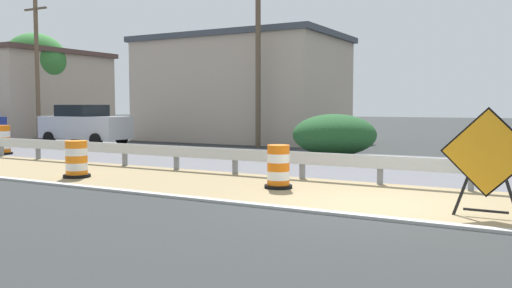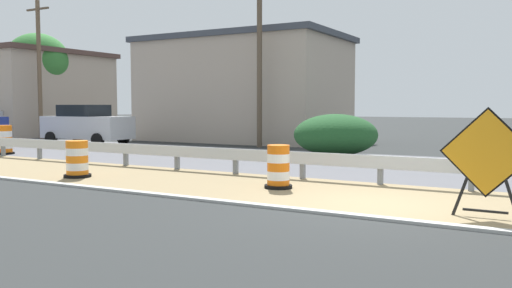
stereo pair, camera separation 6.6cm
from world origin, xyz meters
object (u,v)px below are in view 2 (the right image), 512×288
at_px(warning_sign_diamond, 487,157).
at_px(traffic_barrel_close, 77,161).
at_px(traffic_barrel_mid, 4,141).
at_px(utility_pole_mid, 39,67).
at_px(car_mid_far_lane, 86,125).
at_px(utility_pole_near, 259,50).
at_px(traffic_barrel_nearest, 278,169).

xyz_separation_m(warning_sign_diamond, traffic_barrel_close, (0.20, 10.10, -0.60)).
relative_size(traffic_barrel_close, traffic_barrel_mid, 0.86).
bearing_deg(warning_sign_diamond, utility_pole_mid, -113.53).
bearing_deg(traffic_barrel_mid, car_mid_far_lane, 12.38).
distance_m(car_mid_far_lane, utility_pole_near, 9.27).
relative_size(traffic_barrel_mid, car_mid_far_lane, 0.24).
bearing_deg(car_mid_far_lane, traffic_barrel_mid, -79.04).
bearing_deg(traffic_barrel_nearest, warning_sign_diamond, -104.46).
distance_m(warning_sign_diamond, traffic_barrel_nearest, 4.74).
height_order(car_mid_far_lane, utility_pole_mid, utility_pole_mid).
distance_m(traffic_barrel_mid, utility_pole_near, 11.37).
relative_size(warning_sign_diamond, utility_pole_mid, 0.24).
height_order(warning_sign_diamond, car_mid_far_lane, car_mid_far_lane).
xyz_separation_m(traffic_barrel_nearest, utility_pole_near, (10.39, 6.33, 3.97)).
xyz_separation_m(traffic_barrel_close, car_mid_far_lane, (8.54, 8.93, 0.54)).
bearing_deg(car_mid_far_lane, traffic_barrel_close, -45.16).
height_order(traffic_barrel_nearest, utility_pole_near, utility_pole_near).
xyz_separation_m(car_mid_far_lane, utility_pole_mid, (2.15, 6.07, 3.14)).
height_order(car_mid_far_lane, utility_pole_near, utility_pole_near).
distance_m(traffic_barrel_nearest, traffic_barrel_mid, 13.52).
bearing_deg(utility_pole_near, utility_pole_mid, 92.71).
bearing_deg(warning_sign_diamond, traffic_barrel_nearest, -104.52).
distance_m(traffic_barrel_mid, car_mid_far_lane, 5.39).
bearing_deg(traffic_barrel_close, utility_pole_mid, 54.51).
relative_size(warning_sign_diamond, traffic_barrel_nearest, 1.89).
height_order(warning_sign_diamond, traffic_barrel_mid, warning_sign_diamond).
relative_size(traffic_barrel_nearest, traffic_barrel_mid, 0.88).
height_order(traffic_barrel_close, utility_pole_near, utility_pole_near).
xyz_separation_m(traffic_barrel_close, utility_pole_mid, (10.69, 15.00, 3.68)).
xyz_separation_m(traffic_barrel_mid, utility_pole_mid, (7.40, 7.22, 3.60)).
bearing_deg(traffic_barrel_mid, warning_sign_diamond, -101.07).
xyz_separation_m(warning_sign_diamond, traffic_barrel_nearest, (1.18, 4.56, -0.59)).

